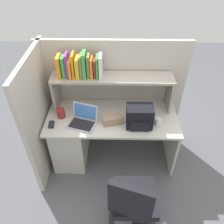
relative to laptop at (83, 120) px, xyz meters
name	(u,v)px	position (x,y,z in m)	size (l,w,h in m)	color
ground_plane	(112,155)	(0.34, 0.11, -0.78)	(8.00, 8.00, 0.00)	#595B60
desk	(83,135)	(-0.05, 0.11, -0.38)	(1.60, 0.70, 0.73)	beige
cubicle_partition_rear	(113,96)	(0.34, 0.49, -0.01)	(1.84, 0.05, 1.55)	#BCB5A8
cubicle_partition_left	(41,116)	(-0.51, 0.06, -0.01)	(0.05, 1.06, 1.55)	#BCB5A8
overhead_hutch	(112,84)	(0.34, 0.31, 0.30)	(1.44, 0.28, 0.45)	gray
reference_books_on_shelf	(80,66)	(-0.03, 0.31, 0.53)	(0.50, 0.19, 0.30)	orange
laptop	(83,120)	(0.00, 0.00, 0.00)	(0.37, 0.34, 0.22)	#B7BABF
backpack	(140,117)	(0.65, -0.03, 0.08)	(0.30, 0.23, 0.26)	black
computer_mouse	(51,124)	(-0.37, -0.05, -0.03)	(0.06, 0.10, 0.03)	#262628
paper_cup	(158,121)	(0.87, 0.00, -0.01)	(0.08, 0.08, 0.09)	white
tissue_box	(112,120)	(0.34, 0.01, 0.00)	(0.22, 0.12, 0.10)	#9E7F60
snack_canister	(61,113)	(-0.28, 0.10, 0.01)	(0.10, 0.10, 0.12)	maroon
office_chair	(133,205)	(0.56, -0.84, -0.39)	(0.52, 0.54, 0.93)	black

